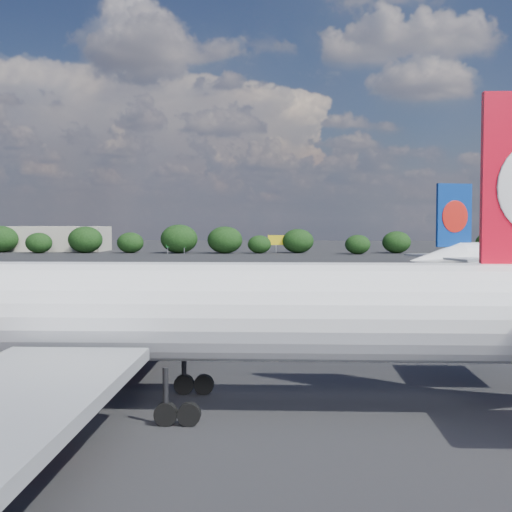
{
  "coord_description": "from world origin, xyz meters",
  "views": [
    {
      "loc": [
        18.9,
        -36.47,
        10.54
      ],
      "look_at": [
        16.0,
        12.0,
        8.0
      ],
      "focal_mm": 50.0,
      "sensor_mm": 36.0,
      "label": 1
    }
  ],
  "objects": [
    {
      "name": "horizon_treeline",
      "position": [
        -6.35,
        179.78,
        3.82
      ],
      "size": [
        206.58,
        15.76,
        8.79
      ],
      "color": "black",
      "rests_on": "ground"
    },
    {
      "name": "terminal_building",
      "position": [
        -65.0,
        192.0,
        4.0
      ],
      "size": [
        42.0,
        16.0,
        8.0
      ],
      "color": "#A19B8B",
      "rests_on": "ground"
    },
    {
      "name": "ground",
      "position": [
        0.0,
        60.0,
        0.0
      ],
      "size": [
        500.0,
        500.0,
        0.0
      ],
      "primitive_type": "plane",
      "color": "black",
      "rests_on": "ground"
    },
    {
      "name": "qantas_airliner",
      "position": [
        11.79,
        2.24,
        5.27
      ],
      "size": [
        52.85,
        50.16,
        17.3
      ],
      "color": "white",
      "rests_on": "ground"
    },
    {
      "name": "highway_sign",
      "position": [
        -18.0,
        176.0,
        3.13
      ],
      "size": [
        6.0,
        0.3,
        4.5
      ],
      "color": "#156B1F",
      "rests_on": "ground"
    },
    {
      "name": "billboard_yellow",
      "position": [
        12.0,
        182.0,
        3.87
      ],
      "size": [
        5.0,
        0.3,
        5.5
      ],
      "color": "yellow",
      "rests_on": "ground"
    }
  ]
}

